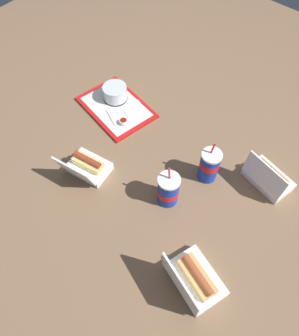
{
  "coord_description": "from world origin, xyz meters",
  "views": [
    {
      "loc": [
        -0.5,
        0.57,
        1.22
      ],
      "look_at": [
        0.0,
        -0.01,
        0.05
      ],
      "focal_mm": 35.0,
      "sensor_mm": 36.0,
      "label": 1
    }
  ],
  "objects_px": {
    "plastic_fork": "(111,117)",
    "soda_cup_center": "(168,190)",
    "cake_container": "(115,93)",
    "food_tray": "(116,107)",
    "ketchup_cup": "(123,122)",
    "clamshell_hotdog_right": "(268,177)",
    "soda_cup_right": "(209,165)",
    "clamshell_hotdog_back": "(87,167)",
    "clamshell_hotdog_corner": "(194,279)"
  },
  "relations": [
    {
      "from": "clamshell_hotdog_back",
      "to": "soda_cup_center",
      "type": "height_order",
      "value": "soda_cup_center"
    },
    {
      "from": "clamshell_hotdog_right",
      "to": "ketchup_cup",
      "type": "bearing_deg",
      "value": 13.53
    },
    {
      "from": "soda_cup_right",
      "to": "food_tray",
      "type": "bearing_deg",
      "value": -3.35
    },
    {
      "from": "ketchup_cup",
      "to": "food_tray",
      "type": "bearing_deg",
      "value": -28.47
    },
    {
      "from": "clamshell_hotdog_back",
      "to": "soda_cup_center",
      "type": "relative_size",
      "value": 0.91
    },
    {
      "from": "clamshell_hotdog_corner",
      "to": "soda_cup_right",
      "type": "distance_m",
      "value": 0.47
    },
    {
      "from": "cake_container",
      "to": "ketchup_cup",
      "type": "bearing_deg",
      "value": 146.48
    },
    {
      "from": "clamshell_hotdog_corner",
      "to": "soda_cup_right",
      "type": "bearing_deg",
      "value": -60.72
    },
    {
      "from": "cake_container",
      "to": "soda_cup_right",
      "type": "height_order",
      "value": "soda_cup_right"
    },
    {
      "from": "food_tray",
      "to": "clamshell_hotdog_corner",
      "type": "bearing_deg",
      "value": 151.51
    },
    {
      "from": "clamshell_hotdog_back",
      "to": "ketchup_cup",
      "type": "bearing_deg",
      "value": -77.55
    },
    {
      "from": "plastic_fork",
      "to": "food_tray",
      "type": "bearing_deg",
      "value": -39.78
    },
    {
      "from": "clamshell_hotdog_back",
      "to": "soda_cup_right",
      "type": "height_order",
      "value": "soda_cup_right"
    },
    {
      "from": "clamshell_hotdog_corner",
      "to": "food_tray",
      "type": "bearing_deg",
      "value": -28.49
    },
    {
      "from": "plastic_fork",
      "to": "clamshell_hotdog_right",
      "type": "relative_size",
      "value": 0.5
    },
    {
      "from": "clamshell_hotdog_corner",
      "to": "clamshell_hotdog_back",
      "type": "height_order",
      "value": "clamshell_hotdog_corner"
    },
    {
      "from": "food_tray",
      "to": "soda_cup_center",
      "type": "distance_m",
      "value": 0.58
    },
    {
      "from": "plastic_fork",
      "to": "soda_cup_center",
      "type": "height_order",
      "value": "soda_cup_center"
    },
    {
      "from": "plastic_fork",
      "to": "clamshell_hotdog_corner",
      "type": "relative_size",
      "value": 0.45
    },
    {
      "from": "clamshell_hotdog_right",
      "to": "soda_cup_right",
      "type": "distance_m",
      "value": 0.26
    },
    {
      "from": "plastic_fork",
      "to": "clamshell_hotdog_corner",
      "type": "distance_m",
      "value": 0.86
    },
    {
      "from": "cake_container",
      "to": "plastic_fork",
      "type": "distance_m",
      "value": 0.14
    },
    {
      "from": "cake_container",
      "to": "food_tray",
      "type": "bearing_deg",
      "value": 136.06
    },
    {
      "from": "soda_cup_right",
      "to": "plastic_fork",
      "type": "bearing_deg",
      "value": 3.69
    },
    {
      "from": "ketchup_cup",
      "to": "clamshell_hotdog_corner",
      "type": "distance_m",
      "value": 0.8
    },
    {
      "from": "clamshell_hotdog_right",
      "to": "soda_cup_right",
      "type": "height_order",
      "value": "soda_cup_right"
    },
    {
      "from": "clamshell_hotdog_corner",
      "to": "clamshell_hotdog_back",
      "type": "relative_size",
      "value": 1.22
    },
    {
      "from": "food_tray",
      "to": "plastic_fork",
      "type": "bearing_deg",
      "value": 116.48
    },
    {
      "from": "ketchup_cup",
      "to": "clamshell_hotdog_back",
      "type": "height_order",
      "value": "clamshell_hotdog_back"
    },
    {
      "from": "ketchup_cup",
      "to": "clamshell_hotdog_corner",
      "type": "height_order",
      "value": "clamshell_hotdog_corner"
    },
    {
      "from": "cake_container",
      "to": "clamshell_hotdog_back",
      "type": "relative_size",
      "value": 0.62
    },
    {
      "from": "ketchup_cup",
      "to": "plastic_fork",
      "type": "xyz_separation_m",
      "value": [
        0.07,
        0.01,
        -0.01
      ]
    },
    {
      "from": "cake_container",
      "to": "ketchup_cup",
      "type": "height_order",
      "value": "cake_container"
    },
    {
      "from": "cake_container",
      "to": "clamshell_hotdog_right",
      "type": "xyz_separation_m",
      "value": [
        -0.84,
        -0.07,
        -0.01
      ]
    },
    {
      "from": "clamshell_hotdog_right",
      "to": "cake_container",
      "type": "bearing_deg",
      "value": 4.61
    },
    {
      "from": "ketchup_cup",
      "to": "soda_cup_center",
      "type": "relative_size",
      "value": 0.18
    },
    {
      "from": "clamshell_hotdog_corner",
      "to": "clamshell_hotdog_back",
      "type": "bearing_deg",
      "value": -7.41
    },
    {
      "from": "ketchup_cup",
      "to": "clamshell_hotdog_back",
      "type": "bearing_deg",
      "value": 102.45
    },
    {
      "from": "food_tray",
      "to": "cake_container",
      "type": "relative_size",
      "value": 3.33
    },
    {
      "from": "cake_container",
      "to": "plastic_fork",
      "type": "xyz_separation_m",
      "value": [
        -0.08,
        0.11,
        -0.03
      ]
    },
    {
      "from": "ketchup_cup",
      "to": "plastic_fork",
      "type": "distance_m",
      "value": 0.07
    },
    {
      "from": "soda_cup_center",
      "to": "clamshell_hotdog_back",
      "type": "bearing_deg",
      "value": 19.07
    },
    {
      "from": "food_tray",
      "to": "ketchup_cup",
      "type": "bearing_deg",
      "value": 151.53
    },
    {
      "from": "clamshell_hotdog_right",
      "to": "clamshell_hotdog_corner",
      "type": "bearing_deg",
      "value": 91.46
    },
    {
      "from": "ketchup_cup",
      "to": "soda_cup_center",
      "type": "height_order",
      "value": "soda_cup_center"
    },
    {
      "from": "food_tray",
      "to": "cake_container",
      "type": "distance_m",
      "value": 0.07
    },
    {
      "from": "soda_cup_center",
      "to": "soda_cup_right",
      "type": "bearing_deg",
      "value": -106.22
    },
    {
      "from": "ketchup_cup",
      "to": "clamshell_hotdog_back",
      "type": "relative_size",
      "value": 0.2
    },
    {
      "from": "cake_container",
      "to": "soda_cup_center",
      "type": "relative_size",
      "value": 0.56
    },
    {
      "from": "cake_container",
      "to": "clamshell_hotdog_right",
      "type": "distance_m",
      "value": 0.84
    }
  ]
}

